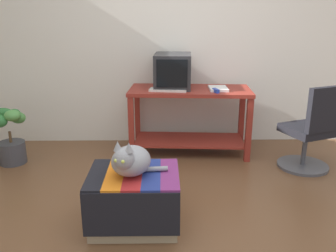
% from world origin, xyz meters
% --- Properties ---
extents(ground_plane, '(14.00, 14.00, 0.00)m').
position_xyz_m(ground_plane, '(0.00, 0.00, 0.00)').
color(ground_plane, brown).
extents(back_wall, '(8.00, 0.10, 2.60)m').
position_xyz_m(back_wall, '(0.00, 2.05, 1.30)').
color(back_wall, silver).
rests_on(back_wall, ground_plane).
extents(desk, '(1.38, 0.68, 0.75)m').
position_xyz_m(desk, '(0.25, 1.60, 0.51)').
color(desk, maroon).
rests_on(desk, ground_plane).
extents(tv_monitor, '(0.43, 0.53, 0.38)m').
position_xyz_m(tv_monitor, '(0.06, 1.67, 0.93)').
color(tv_monitor, '#28282B').
rests_on(tv_monitor, desk).
extents(keyboard, '(0.42, 0.20, 0.02)m').
position_xyz_m(keyboard, '(-0.00, 1.48, 0.76)').
color(keyboard, beige).
rests_on(keyboard, desk).
extents(book, '(0.20, 0.27, 0.03)m').
position_xyz_m(book, '(0.55, 1.54, 0.76)').
color(book, white).
rests_on(book, desk).
extents(ottoman_with_blanket, '(0.66, 0.55, 0.42)m').
position_xyz_m(ottoman_with_blanket, '(-0.28, 0.09, 0.21)').
color(ottoman_with_blanket, tan).
rests_on(ottoman_with_blanket, ground_plane).
extents(cat, '(0.45, 0.39, 0.29)m').
position_xyz_m(cat, '(-0.29, 0.06, 0.54)').
color(cat, gray).
rests_on(cat, ottoman_with_blanket).
extents(potted_plant, '(0.42, 0.34, 0.62)m').
position_xyz_m(potted_plant, '(-1.68, 1.29, 0.30)').
color(potted_plant, '#3D3D42').
rests_on(potted_plant, ground_plane).
extents(office_chair, '(0.54, 0.55, 0.89)m').
position_xyz_m(office_chair, '(1.44, 1.09, 0.39)').
color(office_chair, '#4C4C51').
rests_on(office_chair, ground_plane).
extents(stapler, '(0.06, 0.12, 0.04)m').
position_xyz_m(stapler, '(0.50, 1.40, 0.77)').
color(stapler, '#2342B7').
rests_on(stapler, desk).
extents(pen, '(0.05, 0.14, 0.01)m').
position_xyz_m(pen, '(0.65, 1.64, 0.75)').
color(pen, black).
rests_on(pen, desk).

